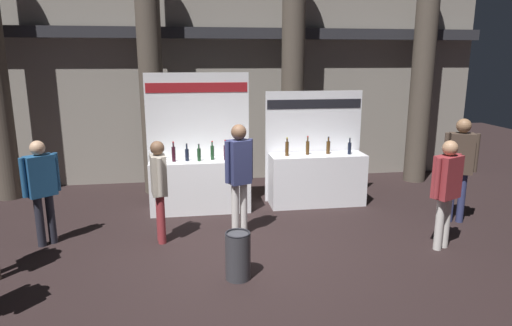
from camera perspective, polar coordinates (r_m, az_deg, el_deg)
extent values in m
plane|color=black|center=(6.66, -1.14, -12.16)|extent=(24.68, 24.68, 0.00)
cube|color=gray|center=(10.59, -4.62, 14.40)|extent=(12.34, 0.25, 6.15)
cube|color=#2D2D33|center=(10.30, -4.52, 16.15)|extent=(12.34, 0.20, 0.24)
cylinder|color=#51473D|center=(9.68, -13.31, 12.22)|extent=(0.50, 0.50, 5.48)
cylinder|color=#51473D|center=(9.92, 4.74, 12.54)|extent=(0.50, 0.50, 5.48)
cylinder|color=#51473D|center=(11.02, 20.51, 11.84)|extent=(0.50, 0.50, 5.48)
cube|color=white|center=(8.56, -7.10, -2.88)|extent=(1.86, 0.60, 0.99)
cube|color=white|center=(8.71, -7.32, 2.80)|extent=(1.95, 0.04, 2.59)
cube|color=maroon|center=(8.56, -7.52, 9.50)|extent=(1.90, 0.01, 0.18)
cylinder|color=#19381E|center=(8.45, -12.10, 1.07)|extent=(0.07, 0.07, 0.26)
cylinder|color=#19381E|center=(8.42, -12.15, 2.16)|extent=(0.03, 0.03, 0.07)
cylinder|color=red|center=(8.41, -12.17, 2.46)|extent=(0.03, 0.03, 0.02)
cylinder|color=black|center=(8.39, -10.43, 1.11)|extent=(0.07, 0.07, 0.27)
cylinder|color=black|center=(8.36, -10.48, 2.30)|extent=(0.03, 0.03, 0.08)
cylinder|color=red|center=(8.35, -10.50, 2.64)|extent=(0.03, 0.03, 0.02)
cylinder|color=black|center=(8.40, -8.77, 1.01)|extent=(0.07, 0.07, 0.22)
cylinder|color=black|center=(8.37, -8.81, 2.05)|extent=(0.03, 0.03, 0.09)
cylinder|color=black|center=(8.36, -8.82, 2.40)|extent=(0.03, 0.03, 0.02)
cylinder|color=#19381E|center=(8.36, -7.26, 1.04)|extent=(0.07, 0.07, 0.23)
cylinder|color=#19381E|center=(8.33, -7.29, 2.06)|extent=(0.03, 0.03, 0.07)
cylinder|color=black|center=(8.32, -7.30, 2.36)|extent=(0.03, 0.03, 0.02)
cylinder|color=#19381E|center=(8.44, -5.58, 1.30)|extent=(0.07, 0.07, 0.26)
cylinder|color=#19381E|center=(8.41, -5.60, 2.43)|extent=(0.03, 0.03, 0.08)
cylinder|color=red|center=(8.40, -5.61, 2.74)|extent=(0.03, 0.03, 0.02)
cylinder|color=black|center=(8.42, -3.93, 1.34)|extent=(0.06, 0.06, 0.27)
cylinder|color=black|center=(8.38, -3.95, 2.55)|extent=(0.03, 0.03, 0.09)
cylinder|color=red|center=(8.37, -3.95, 2.91)|extent=(0.03, 0.03, 0.02)
cylinder|color=black|center=(8.49, -2.28, 1.49)|extent=(0.07, 0.07, 0.28)
cylinder|color=black|center=(8.46, -2.29, 2.70)|extent=(0.03, 0.03, 0.09)
cylinder|color=gold|center=(8.45, -2.29, 3.05)|extent=(0.03, 0.03, 0.02)
cube|color=white|center=(8.95, 7.75, -2.10)|extent=(1.87, 0.60, 1.01)
cube|color=white|center=(9.13, 7.27, 2.12)|extent=(1.96, 0.04, 2.22)
cube|color=black|center=(8.98, 7.47, 7.46)|extent=(1.90, 0.01, 0.18)
cylinder|color=#472D14|center=(8.63, 3.96, 1.81)|extent=(0.07, 0.07, 0.27)
cylinder|color=#472D14|center=(8.59, 3.98, 2.92)|extent=(0.03, 0.03, 0.07)
cylinder|color=gold|center=(8.59, 3.98, 3.20)|extent=(0.03, 0.03, 0.02)
cylinder|color=#472D14|center=(8.77, 6.57, 1.92)|extent=(0.07, 0.07, 0.26)
cylinder|color=#472D14|center=(8.74, 6.60, 3.04)|extent=(0.03, 0.03, 0.08)
cylinder|color=red|center=(8.73, 6.61, 3.37)|extent=(0.03, 0.03, 0.02)
cylinder|color=#472D14|center=(8.91, 9.17, 1.95)|extent=(0.07, 0.07, 0.25)
cylinder|color=#472D14|center=(8.88, 9.21, 2.97)|extent=(0.03, 0.03, 0.07)
cylinder|color=black|center=(8.87, 9.22, 3.26)|extent=(0.03, 0.03, 0.02)
cylinder|color=black|center=(8.95, 11.80, 1.83)|extent=(0.07, 0.07, 0.23)
cylinder|color=black|center=(8.92, 11.85, 2.78)|extent=(0.03, 0.03, 0.07)
cylinder|color=black|center=(8.91, 11.86, 3.07)|extent=(0.03, 0.03, 0.02)
cylinder|color=#38383D|center=(6.02, -2.31, -11.78)|extent=(0.33, 0.33, 0.63)
torus|color=black|center=(5.89, -2.34, -8.91)|extent=(0.33, 0.33, 0.02)
cylinder|color=silver|center=(7.37, 22.29, -7.22)|extent=(0.12, 0.12, 0.81)
cylinder|color=silver|center=(7.50, 22.99, -6.92)|extent=(0.12, 0.12, 0.81)
cube|color=maroon|center=(7.23, 23.16, -1.64)|extent=(0.48, 0.40, 0.64)
sphere|color=tan|center=(7.13, 23.47, 1.77)|extent=(0.22, 0.22, 0.22)
cylinder|color=maroon|center=(7.02, 22.07, -1.83)|extent=(0.08, 0.08, 0.61)
cylinder|color=maroon|center=(7.43, 24.20, -1.22)|extent=(0.08, 0.08, 0.61)
cylinder|color=maroon|center=(7.34, -12.08, -6.69)|extent=(0.12, 0.12, 0.79)
cylinder|color=maroon|center=(7.20, -11.95, -7.06)|extent=(0.12, 0.12, 0.79)
cube|color=#ADA393|center=(7.06, -12.29, -1.50)|extent=(0.27, 0.36, 0.62)
sphere|color=brown|center=(6.97, -12.46, 1.88)|extent=(0.22, 0.22, 0.22)
cylinder|color=#ADA393|center=(7.26, -12.47, -0.98)|extent=(0.08, 0.08, 0.59)
cylinder|color=#ADA393|center=(6.86, -12.11, -1.80)|extent=(0.08, 0.08, 0.59)
cylinder|color=navy|center=(8.68, 23.53, -4.02)|extent=(0.12, 0.12, 0.89)
cylinder|color=navy|center=(8.71, 24.68, -4.06)|extent=(0.12, 0.12, 0.89)
cube|color=#47382D|center=(8.51, 24.61, 1.12)|extent=(0.46, 0.38, 0.71)
sphere|color=#8C6647|center=(8.43, 24.93, 4.32)|extent=(0.25, 0.25, 0.25)
cylinder|color=#47382D|center=(8.45, 23.01, 1.32)|extent=(0.08, 0.08, 0.67)
cylinder|color=#47382D|center=(8.56, 26.22, 1.14)|extent=(0.08, 0.08, 0.67)
cylinder|color=#23232D|center=(7.76, -24.61, -6.48)|extent=(0.12, 0.12, 0.80)
cylinder|color=#23232D|center=(7.70, -25.80, -6.74)|extent=(0.12, 0.12, 0.80)
cube|color=navy|center=(7.53, -25.73, -1.47)|extent=(0.45, 0.42, 0.63)
sphere|color=tan|center=(7.44, -26.06, 1.74)|extent=(0.22, 0.22, 0.22)
cylinder|color=navy|center=(7.61, -24.03, -1.03)|extent=(0.08, 0.08, 0.60)
cylinder|color=navy|center=(7.45, -27.49, -1.68)|extent=(0.08, 0.08, 0.60)
cylinder|color=silver|center=(7.38, -1.60, -5.82)|extent=(0.12, 0.12, 0.89)
cylinder|color=silver|center=(7.31, -2.64, -6.02)|extent=(0.12, 0.12, 0.89)
cube|color=navy|center=(7.13, -2.17, 0.14)|extent=(0.40, 0.36, 0.70)
sphere|color=brown|center=(7.03, -2.21, 3.96)|extent=(0.24, 0.24, 0.24)
cylinder|color=navy|center=(7.22, -0.72, 0.48)|extent=(0.08, 0.08, 0.67)
cylinder|color=navy|center=(7.03, -3.67, 0.08)|extent=(0.08, 0.08, 0.67)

